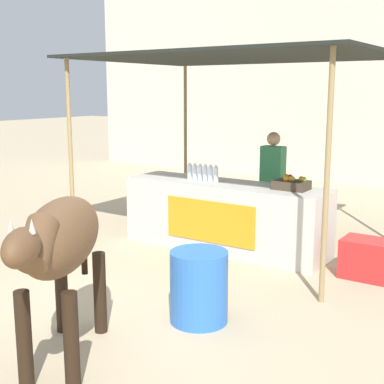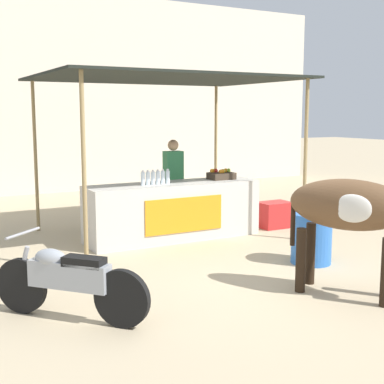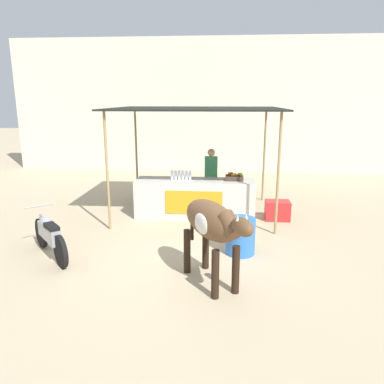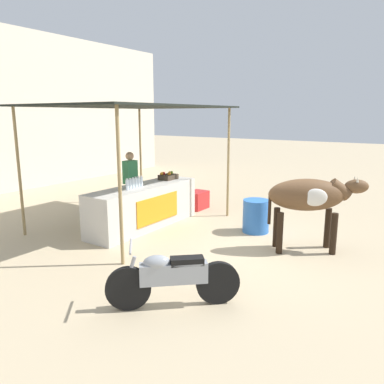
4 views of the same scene
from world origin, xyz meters
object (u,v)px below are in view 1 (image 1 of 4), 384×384
Objects in this scene: fruit_crate at (292,184)px; cow at (59,243)px; cooler_box at (367,259)px; vendor_behind_counter at (272,185)px; water_barrel at (199,287)px; stall_counter at (225,216)px.

cow is at bearing -96.98° from fruit_crate.
fruit_crate is 1.36m from cooler_box.
vendor_behind_counter is 2.75× the size of cooler_box.
fruit_crate reaches higher than water_barrel.
vendor_behind_counter is 0.94× the size of cow.
water_barrel is 0.41× the size of cow.
cooler_box is at bearing -2.68° from stall_counter.
stall_counter is at bearing 114.84° from water_barrel.
cooler_box is 2.42m from water_barrel.
cow is at bearing -87.84° from vendor_behind_counter.
vendor_behind_counter is 2.30× the size of water_barrel.
water_barrel is (1.06, -2.29, -0.12)m from stall_counter.
cooler_box is (2.08, -0.10, -0.24)m from stall_counter.
water_barrel is (0.07, -2.35, -0.68)m from fruit_crate.
cow is at bearing -111.84° from water_barrel.
fruit_crate is at bearing 171.88° from cooler_box.
vendor_behind_counter is at bearing 92.16° from cow.
fruit_crate is at bearing 3.37° from stall_counter.
stall_counter is 6.82× the size of fruit_crate.
cooler_box is (1.70, -0.85, -0.61)m from vendor_behind_counter.
stall_counter is at bearing 98.62° from cow.
fruit_crate is 2.44m from water_barrel.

